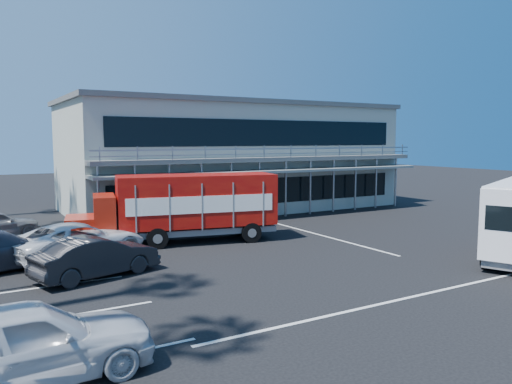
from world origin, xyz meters
TOP-DOWN VIEW (x-y plane):
  - ground at (0.00, 0.00)m, footprint 120.00×120.00m
  - building at (3.00, 14.94)m, footprint 22.40×12.00m
  - red_truck at (-4.64, 5.14)m, footprint 9.65×4.08m
  - parked_car_a at (-12.50, -6.00)m, footprint 5.07×2.25m
  - parked_car_b at (-9.50, 1.20)m, footprint 4.60×2.66m
  - parked_car_c at (-9.50, 4.21)m, footprint 5.89×4.06m

SIDE VIEW (x-z plane):
  - ground at x=0.00m, z-range 0.00..0.00m
  - parked_car_b at x=-9.50m, z-range 0.00..1.43m
  - parked_car_c at x=-9.50m, z-range 0.00..1.49m
  - parked_car_a at x=-12.50m, z-range 0.00..1.69m
  - red_truck at x=-4.64m, z-range 0.15..3.32m
  - building at x=3.00m, z-range 0.01..7.31m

